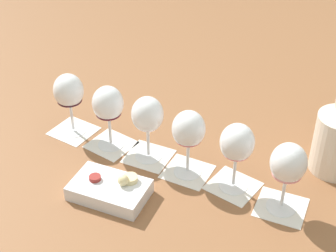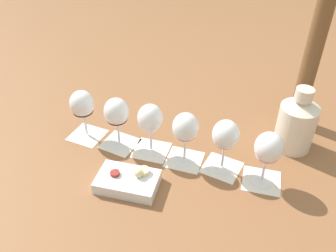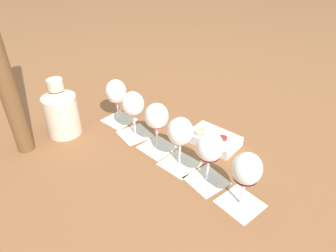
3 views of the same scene
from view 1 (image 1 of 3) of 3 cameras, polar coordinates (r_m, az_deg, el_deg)
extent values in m
plane|color=brown|center=(1.24, 0.06, -4.24)|extent=(8.00, 8.00, 0.00)
cube|color=silver|center=(1.16, 12.41, -8.76)|extent=(0.14, 0.14, 0.00)
cube|color=silver|center=(1.19, 7.22, -6.59)|extent=(0.15, 0.15, 0.00)
cube|color=silver|center=(1.22, 2.17, -5.07)|extent=(0.14, 0.14, 0.00)
cube|color=silver|center=(1.27, -2.16, -3.36)|extent=(0.14, 0.14, 0.00)
cube|color=silver|center=(1.31, -6.33, -2.04)|extent=(0.15, 0.15, 0.00)
cube|color=silver|center=(1.38, -10.41, -0.53)|extent=(0.15, 0.15, 0.00)
cylinder|color=white|center=(1.16, 12.43, -8.63)|extent=(0.07, 0.07, 0.01)
cylinder|color=white|center=(1.13, 12.70, -7.06)|extent=(0.01, 0.01, 0.08)
ellipsoid|color=white|center=(1.08, 13.22, -3.99)|extent=(0.08, 0.08, 0.09)
ellipsoid|color=pink|center=(1.10, 13.02, -5.16)|extent=(0.06, 0.06, 0.02)
cylinder|color=white|center=(1.19, 7.24, -6.45)|extent=(0.07, 0.07, 0.01)
cylinder|color=white|center=(1.16, 7.39, -4.88)|extent=(0.01, 0.01, 0.08)
ellipsoid|color=white|center=(1.11, 7.68, -1.81)|extent=(0.08, 0.08, 0.09)
ellipsoid|color=#CE545E|center=(1.13, 7.59, -2.81)|extent=(0.06, 0.06, 0.03)
cylinder|color=white|center=(1.22, 2.17, -4.93)|extent=(0.07, 0.07, 0.01)
cylinder|color=white|center=(1.19, 2.22, -3.36)|extent=(0.01, 0.01, 0.08)
ellipsoid|color=white|center=(1.15, 2.30, -0.32)|extent=(0.08, 0.08, 0.09)
ellipsoid|color=#A5303A|center=(1.16, 2.28, -1.31)|extent=(0.06, 0.06, 0.03)
cylinder|color=white|center=(1.27, -2.17, -3.22)|extent=(0.07, 0.07, 0.01)
cylinder|color=white|center=(1.24, -2.21, -1.68)|extent=(0.01, 0.01, 0.08)
ellipsoid|color=white|center=(1.19, -2.29, 1.31)|extent=(0.08, 0.08, 0.09)
ellipsoid|color=maroon|center=(1.21, -2.27, 0.42)|extent=(0.06, 0.06, 0.03)
cylinder|color=white|center=(1.31, -6.34, -1.91)|extent=(0.07, 0.07, 0.01)
cylinder|color=white|center=(1.29, -6.46, -0.39)|extent=(0.01, 0.01, 0.08)
ellipsoid|color=white|center=(1.24, -6.69, 2.52)|extent=(0.08, 0.08, 0.09)
ellipsoid|color=#430B1A|center=(1.26, -6.60, 1.44)|extent=(0.06, 0.06, 0.02)
cylinder|color=white|center=(1.37, -10.43, -0.40)|extent=(0.07, 0.07, 0.01)
cylinder|color=white|center=(1.35, -10.62, 1.07)|extent=(0.01, 0.01, 0.08)
ellipsoid|color=white|center=(1.31, -10.97, 3.89)|extent=(0.08, 0.08, 0.09)
ellipsoid|color=#320F19|center=(1.32, -10.84, 2.81)|extent=(0.06, 0.06, 0.02)
cube|color=silver|center=(1.16, -6.49, -7.05)|extent=(0.20, 0.17, 0.03)
sphere|color=beige|center=(1.13, -4.99, -5.99)|extent=(0.02, 0.02, 0.02)
cylinder|color=beige|center=(1.14, -4.21, -5.85)|extent=(0.03, 0.03, 0.01)
cylinder|color=maroon|center=(1.16, -8.10, -5.71)|extent=(0.03, 0.03, 0.01)
camera|label=2|loc=(0.20, -38.23, 11.84)|focal=38.00mm
camera|label=3|loc=(1.72, -8.87, 28.96)|focal=32.00mm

